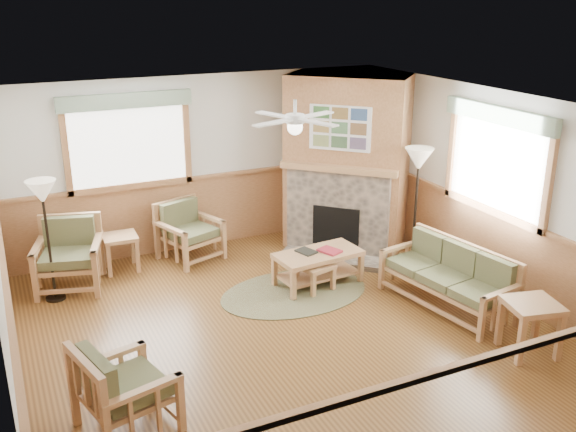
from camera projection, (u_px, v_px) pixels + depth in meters
name	position (u px, v px, depth m)	size (l,w,h in m)	color
floor	(283.00, 327.00, 7.81)	(6.00, 6.00, 0.01)	brown
ceiling	(282.00, 105.00, 6.91)	(6.00, 6.00, 0.01)	white
wall_back	(201.00, 163.00, 9.92)	(6.00, 0.02, 2.70)	silver
wall_front	(451.00, 347.00, 4.80)	(6.00, 0.02, 2.70)	silver
wall_right	(486.00, 190.00, 8.57)	(0.02, 6.00, 2.70)	silver
wainscot	(283.00, 286.00, 7.63)	(6.00, 6.00, 1.10)	#99663F
fireplace	(347.00, 163.00, 9.93)	(2.20, 2.20, 2.70)	#99663F
window_back	(124.00, 91.00, 9.05)	(1.90, 0.16, 1.50)	white
window_right	(504.00, 104.00, 7.99)	(0.16, 1.90, 1.50)	white
ceiling_fan	(295.00, 103.00, 7.30)	(1.24, 1.24, 0.36)	white
sofa	(447.00, 277.00, 8.19)	(0.72, 1.77, 0.81)	#AA7B4F
armchair_back_left	(69.00, 255.00, 8.70)	(0.84, 0.84, 0.94)	#AA7B4F
armchair_back_right	(190.00, 232.00, 9.66)	(0.78, 0.78, 0.88)	#AA7B4F
armchair_left	(126.00, 387.00, 5.87)	(0.78, 0.78, 0.88)	#AA7B4F
coffee_table	(318.00, 268.00, 8.88)	(1.19, 0.59, 0.47)	#AA7B4F
end_table_chairs	(121.00, 253.00, 9.32)	(0.48, 0.46, 0.54)	#AA7B4F
end_table_sofa	(530.00, 328.00, 7.16)	(0.56, 0.53, 0.62)	#AA7B4F
footstool	(315.00, 276.00, 8.74)	(0.43, 0.43, 0.37)	#AA7B4F
braided_rug	(294.00, 293.00, 8.68)	(2.06, 2.06, 0.01)	brown
floor_lamp_left	(48.00, 241.00, 8.24)	(0.38, 0.38, 1.65)	black
floor_lamp_right	(416.00, 207.00, 9.31)	(0.41, 0.41, 1.79)	black
book_red	(330.00, 250.00, 8.81)	(0.22, 0.30, 0.03)	maroon
book_dark	(306.00, 251.00, 8.79)	(0.20, 0.27, 0.03)	black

